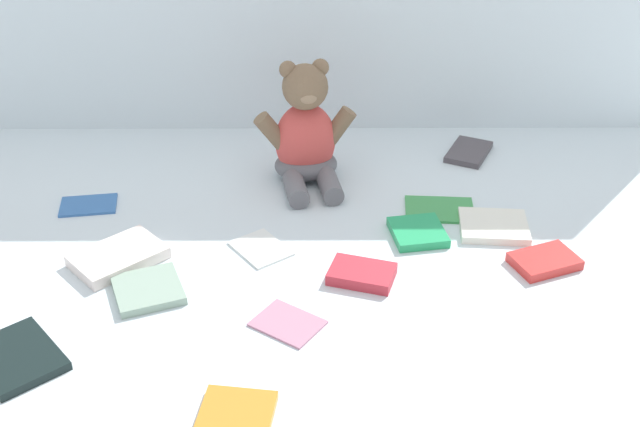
{
  "coord_description": "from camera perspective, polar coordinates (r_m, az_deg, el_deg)",
  "views": [
    {
      "loc": [
        -0.02,
        -1.16,
        0.75
      ],
      "look_at": [
        -0.01,
        -0.1,
        0.1
      ],
      "focal_mm": 45.98,
      "sensor_mm": 36.0,
      "label": 1
    }
  ],
  "objects": [
    {
      "name": "book_case_5",
      "position": [
        1.2,
        -20.32,
        -9.37
      ],
      "size": [
        0.16,
        0.16,
        0.01
      ],
      "primitive_type": "cube",
      "rotation": [
        0.0,
        0.0,
        0.7
      ],
      "color": "black",
      "rests_on": "ground_plane"
    },
    {
      "name": "book_case_12",
      "position": [
        1.51,
        -15.83,
        0.64
      ],
      "size": [
        0.11,
        0.08,
        0.01
      ],
      "primitive_type": "cube",
      "rotation": [
        0.0,
        0.0,
        1.71
      ],
      "color": "#3568AC",
      "rests_on": "ground_plane"
    },
    {
      "name": "book_case_7",
      "position": [
        1.42,
        12.0,
        -0.87
      ],
      "size": [
        0.12,
        0.11,
        0.01
      ],
      "primitive_type": "cube",
      "rotation": [
        0.0,
        0.0,
        1.49
      ],
      "color": "white",
      "rests_on": "ground_plane"
    },
    {
      "name": "book_case_8",
      "position": [
        1.27,
        2.92,
        -4.23
      ],
      "size": [
        0.11,
        0.09,
        0.02
      ],
      "primitive_type": "cube",
      "rotation": [
        0.0,
        0.0,
        4.41
      ],
      "color": "#BD2D3A",
      "rests_on": "ground_plane"
    },
    {
      "name": "book_case_9",
      "position": [
        1.35,
        15.36,
        -3.21
      ],
      "size": [
        0.12,
        0.1,
        0.02
      ],
      "primitive_type": "cube",
      "rotation": [
        0.0,
        0.0,
        1.95
      ],
      "color": "red",
      "rests_on": "ground_plane"
    },
    {
      "name": "book_case_10",
      "position": [
        1.38,
        6.82,
        -1.31
      ],
      "size": [
        0.1,
        0.1,
        0.01
      ],
      "primitive_type": "cube",
      "rotation": [
        0.0,
        0.0,
        3.31
      ],
      "color": "#23A05C",
      "rests_on": "ground_plane"
    },
    {
      "name": "book_case_2",
      "position": [
        1.46,
        8.32,
        0.35
      ],
      "size": [
        0.13,
        0.09,
        0.01
      ],
      "primitive_type": "cube",
      "rotation": [
        0.0,
        0.0,
        1.5
      ],
      "color": "#3D944B",
      "rests_on": "ground_plane"
    },
    {
      "name": "book_case_1",
      "position": [
        1.34,
        -4.14,
        -2.38
      ],
      "size": [
        0.11,
        0.12,
        0.01
      ],
      "primitive_type": "cube",
      "rotation": [
        0.0,
        0.0,
        3.77
      ],
      "color": "white",
      "rests_on": "ground_plane"
    },
    {
      "name": "book_case_4",
      "position": [
        1.19,
        -2.27,
        -7.58
      ],
      "size": [
        0.12,
        0.11,
        0.01
      ],
      "primitive_type": "cube",
      "rotation": [
        0.0,
        0.0,
        4.1
      ],
      "color": "#BC7C95",
      "rests_on": "ground_plane"
    },
    {
      "name": "teddy_bear",
      "position": [
        1.51,
        -0.98,
        5.35
      ],
      "size": [
        0.19,
        0.18,
        0.23
      ],
      "rotation": [
        0.0,
        0.0,
        0.17
      ],
      "color": "#D84C47",
      "rests_on": "ground_plane"
    },
    {
      "name": "ground_plane",
      "position": [
        1.38,
        0.43,
        -1.37
      ],
      "size": [
        3.2,
        3.2,
        0.0
      ],
      "primitive_type": "plane",
      "color": "silver"
    },
    {
      "name": "book_case_11",
      "position": [
        1.66,
        10.3,
        4.24
      ],
      "size": [
        0.11,
        0.13,
        0.01
      ],
      "primitive_type": "cube",
      "rotation": [
        0.0,
        0.0,
        2.7
      ],
      "color": "#4B4449",
      "rests_on": "ground_plane"
    },
    {
      "name": "book_case_3",
      "position": [
        1.27,
        -11.88,
        -5.21
      ],
      "size": [
        0.13,
        0.13,
        0.01
      ],
      "primitive_type": "cube",
      "rotation": [
        0.0,
        0.0,
        5.08
      ],
      "color": "#8CA793",
      "rests_on": "ground_plane"
    },
    {
      "name": "book_case_0",
      "position": [
        1.06,
        -5.8,
        -13.61
      ],
      "size": [
        0.1,
        0.09,
        0.01
      ],
      "primitive_type": "cube",
      "rotation": [
        0.0,
        0.0,
        1.43
      ],
      "color": "orange",
      "rests_on": "ground_plane"
    },
    {
      "name": "book_case_6",
      "position": [
        1.35,
        -13.87,
        -2.94
      ],
      "size": [
        0.17,
        0.16,
        0.02
      ],
      "primitive_type": "cube",
      "rotation": [
        0.0,
        0.0,
        2.3
      ],
      "color": "white",
      "rests_on": "ground_plane"
    }
  ]
}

